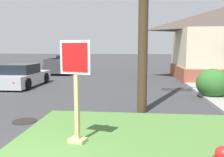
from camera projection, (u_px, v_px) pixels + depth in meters
The scene contains 6 objects.
grass_corner_patch at pixel (134, 149), 5.12m from camera, with size 5.47×5.41×0.08m, color #477033.
stop_sign at pixel (76, 94), 5.23m from camera, with size 0.69×0.37×2.22m.
manhole_cover at pixel (24, 121), 7.13m from camera, with size 0.70×0.70×0.02m, color black.
parked_sedan_silver at pixel (22, 76), 13.67m from camera, with size 1.97×4.09×1.25m.
pickup_truck_charcoal at pixel (66, 65), 21.10m from camera, with size 2.28×5.28×1.48m.
shrub_by_curb at pixel (213, 83), 10.40m from camera, with size 1.37×1.37×1.27m, color #2C6126.
Camera 1 is at (2.45, -3.29, 2.15)m, focal length 39.02 mm.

